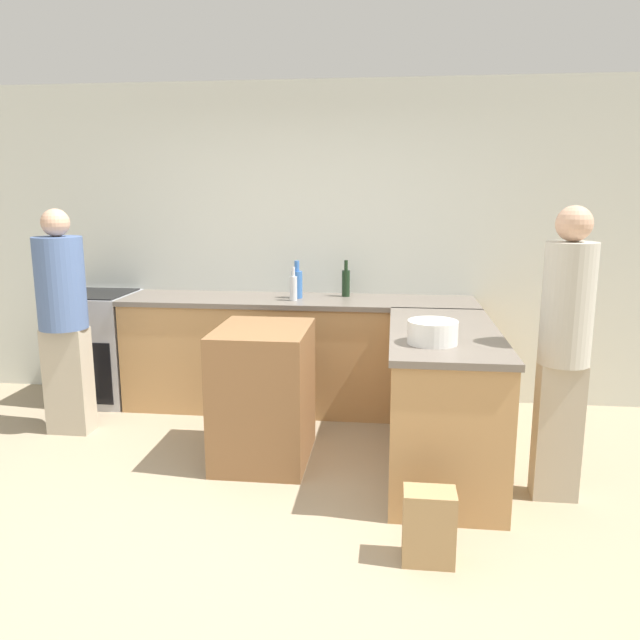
% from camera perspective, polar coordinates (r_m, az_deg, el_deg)
% --- Properties ---
extents(ground_plane, '(14.00, 14.00, 0.00)m').
position_cam_1_polar(ground_plane, '(3.63, -6.77, -18.09)').
color(ground_plane, tan).
extents(wall_back, '(8.00, 0.06, 2.70)m').
position_cam_1_polar(wall_back, '(5.42, -1.48, 6.92)').
color(wall_back, silver).
rests_on(wall_back, ground_plane).
extents(counter_back, '(2.90, 0.67, 0.94)m').
position_cam_1_polar(counter_back, '(5.23, -1.97, -3.05)').
color(counter_back, tan).
rests_on(counter_back, ground_plane).
extents(counter_peninsula, '(0.69, 1.55, 0.94)m').
position_cam_1_polar(counter_peninsula, '(4.16, 11.06, -7.21)').
color(counter_peninsula, tan).
rests_on(counter_peninsula, ground_plane).
extents(range_oven, '(0.64, 0.64, 0.95)m').
position_cam_1_polar(range_oven, '(5.77, -19.71, -2.33)').
color(range_oven, '#ADADB2').
rests_on(range_oven, ground_plane).
extents(island_table, '(0.61, 0.75, 0.92)m').
position_cam_1_polar(island_table, '(4.25, -5.18, -6.77)').
color(island_table, brown).
rests_on(island_table, ground_plane).
extents(mixing_bowl, '(0.29, 0.29, 0.13)m').
position_cam_1_polar(mixing_bowl, '(3.65, 10.26, -1.09)').
color(mixing_bowl, white).
rests_on(mixing_bowl, counter_peninsula).
extents(vinegar_bottle_clear, '(0.06, 0.06, 0.27)m').
position_cam_1_polar(vinegar_bottle_clear, '(5.01, -2.45, 3.00)').
color(vinegar_bottle_clear, silver).
rests_on(vinegar_bottle_clear, counter_back).
extents(wine_bottle_dark, '(0.07, 0.07, 0.30)m').
position_cam_1_polar(wine_bottle_dark, '(5.21, 2.38, 3.48)').
color(wine_bottle_dark, black).
rests_on(wine_bottle_dark, counter_back).
extents(water_bottle_blue, '(0.09, 0.09, 0.31)m').
position_cam_1_polar(water_bottle_blue, '(5.13, -2.12, 3.37)').
color(water_bottle_blue, '#386BB7').
rests_on(water_bottle_blue, counter_back).
extents(person_by_range, '(0.35, 0.35, 1.68)m').
position_cam_1_polar(person_by_range, '(4.97, -22.43, 0.46)').
color(person_by_range, '#ADA38E').
rests_on(person_by_range, ground_plane).
extents(person_at_peninsula, '(0.29, 0.29, 1.73)m').
position_cam_1_polar(person_at_peninsula, '(3.83, 21.46, -1.93)').
color(person_at_peninsula, '#ADA38E').
rests_on(person_at_peninsula, ground_plane).
extents(paper_bag, '(0.26, 0.17, 0.38)m').
position_cam_1_polar(paper_bag, '(3.27, 9.92, -18.09)').
color(paper_bag, '#A88456').
rests_on(paper_bag, ground_plane).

